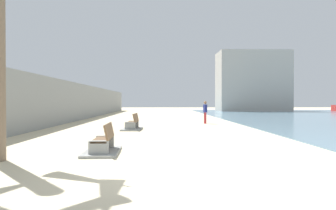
# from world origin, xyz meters

# --- Properties ---
(ground_plane) EXTENTS (120.00, 120.00, 0.00)m
(ground_plane) POSITION_xyz_m (0.00, 18.00, 0.00)
(ground_plane) COLOR beige
(seawall) EXTENTS (0.80, 64.00, 3.31)m
(seawall) POSITION_xyz_m (-7.50, 18.00, 1.66)
(seawall) COLOR gray
(seawall) RESTS_ON ground
(bench_near) EXTENTS (1.18, 2.14, 0.98)m
(bench_near) POSITION_xyz_m (-1.78, 3.06, 0.23)
(bench_near) COLOR gray
(bench_near) RESTS_ON ground
(bench_far) EXTENTS (1.23, 2.17, 0.98)m
(bench_far) POSITION_xyz_m (-1.56, 11.41, 0.23)
(bench_far) COLOR gray
(bench_far) RESTS_ON ground
(person_walking) EXTENTS (0.29, 0.49, 1.73)m
(person_walking) POSITION_xyz_m (3.56, 16.28, 1.02)
(person_walking) COLOR #B22D33
(person_walking) RESTS_ON ground
(harbor_building) EXTENTS (12.00, 6.00, 10.30)m
(harbor_building) POSITION_xyz_m (16.19, 46.00, 5.15)
(harbor_building) COLOR #ADAAA3
(harbor_building) RESTS_ON ground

